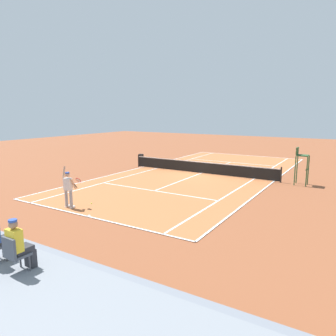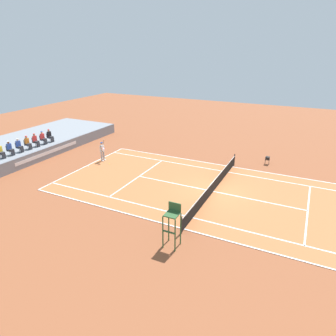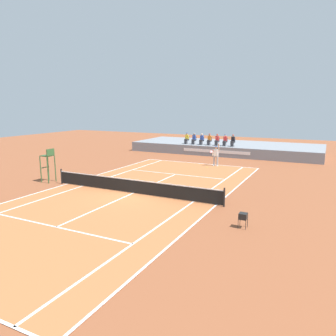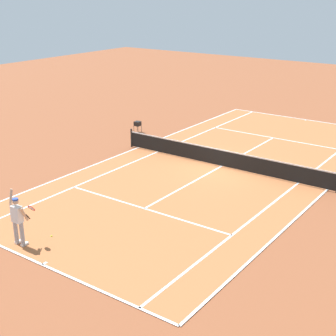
# 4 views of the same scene
# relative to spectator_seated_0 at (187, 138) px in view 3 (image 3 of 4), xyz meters

# --- Properties ---
(ground_plane) EXTENTS (80.00, 80.00, 0.00)m
(ground_plane) POSITION_rel_spectator_seated_0_xyz_m (3.92, -17.72, -1.70)
(ground_plane) COLOR brown
(court) EXTENTS (11.08, 23.88, 0.03)m
(court) POSITION_rel_spectator_seated_0_xyz_m (3.92, -17.72, -1.69)
(court) COLOR #B76638
(court) RESTS_ON ground
(net) EXTENTS (11.98, 0.10, 1.07)m
(net) POSITION_rel_spectator_seated_0_xyz_m (3.92, -17.72, -1.18)
(net) COLOR black
(net) RESTS_ON ground
(barrier_wall) EXTENTS (21.29, 0.25, 1.09)m
(barrier_wall) POSITION_rel_spectator_seated_0_xyz_m (3.92, -1.09, -1.16)
(barrier_wall) COLOR gray
(barrier_wall) RESTS_ON ground
(bleacher_platform) EXTENTS (21.29, 7.65, 1.09)m
(bleacher_platform) POSITION_rel_spectator_seated_0_xyz_m (3.92, 2.85, -1.16)
(bleacher_platform) COLOR gray
(bleacher_platform) RESTS_ON ground
(spectator_seated_0) EXTENTS (0.44, 0.60, 1.26)m
(spectator_seated_0) POSITION_rel_spectator_seated_0_xyz_m (0.00, 0.00, 0.00)
(spectator_seated_0) COLOR #474C56
(spectator_seated_0) RESTS_ON bleacher_platform
(spectator_seated_1) EXTENTS (0.44, 0.60, 1.26)m
(spectator_seated_1) POSITION_rel_spectator_seated_0_xyz_m (0.90, 0.00, 0.00)
(spectator_seated_1) COLOR #474C56
(spectator_seated_1) RESTS_ON bleacher_platform
(spectator_seated_2) EXTENTS (0.44, 0.60, 1.26)m
(spectator_seated_2) POSITION_rel_spectator_seated_0_xyz_m (1.83, 0.00, 0.00)
(spectator_seated_2) COLOR #474C56
(spectator_seated_2) RESTS_ON bleacher_platform
(spectator_seated_3) EXTENTS (0.44, 0.60, 1.26)m
(spectator_seated_3) POSITION_rel_spectator_seated_0_xyz_m (2.75, 0.00, 0.00)
(spectator_seated_3) COLOR #474C56
(spectator_seated_3) RESTS_ON bleacher_platform
(spectator_seated_4) EXTENTS (0.44, 0.60, 1.26)m
(spectator_seated_4) POSITION_rel_spectator_seated_0_xyz_m (3.65, 0.00, 0.00)
(spectator_seated_4) COLOR #474C56
(spectator_seated_4) RESTS_ON bleacher_platform
(spectator_seated_5) EXTENTS (0.44, 0.60, 1.26)m
(spectator_seated_5) POSITION_rel_spectator_seated_0_xyz_m (4.56, 0.00, 0.00)
(spectator_seated_5) COLOR #474C56
(spectator_seated_5) RESTS_ON bleacher_platform
(spectator_seated_6) EXTENTS (0.44, 0.60, 1.26)m
(spectator_seated_6) POSITION_rel_spectator_seated_0_xyz_m (5.43, 0.00, 0.00)
(spectator_seated_6) COLOR #474C56
(spectator_seated_6) RESTS_ON bleacher_platform
(tennis_player) EXTENTS (0.76, 0.64, 2.08)m
(tennis_player) POSITION_rel_spectator_seated_0_xyz_m (5.61, -6.32, -0.71)
(tennis_player) COLOR #9E9EA3
(tennis_player) RESTS_ON ground
(tennis_ball) EXTENTS (0.07, 0.07, 0.07)m
(tennis_ball) POSITION_rel_spectator_seated_0_xyz_m (5.18, -7.37, -1.67)
(tennis_ball) COLOR #D1E533
(tennis_ball) RESTS_ON ground
(umpire_chair) EXTENTS (0.77, 0.77, 2.44)m
(umpire_chair) POSITION_rel_spectator_seated_0_xyz_m (-3.22, -17.72, -0.15)
(umpire_chair) COLOR #2D562D
(umpire_chair) RESTS_ON ground
(ball_hopper) EXTENTS (0.36, 0.36, 0.70)m
(ball_hopper) POSITION_rel_spectator_seated_0_xyz_m (11.54, -20.36, -1.13)
(ball_hopper) COLOR black
(ball_hopper) RESTS_ON ground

